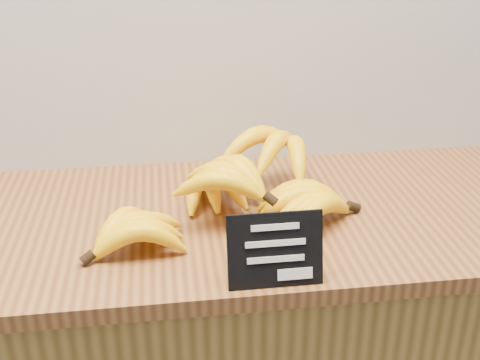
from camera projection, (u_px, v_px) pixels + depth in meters
counter_top at (236, 218)px, 1.15m from camera, size 1.31×0.54×0.03m
chalkboard_sign at (275, 250)px, 0.91m from camera, size 0.15×0.03×0.12m
banana_pile at (240, 190)px, 1.11m from camera, size 0.51×0.33×0.12m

